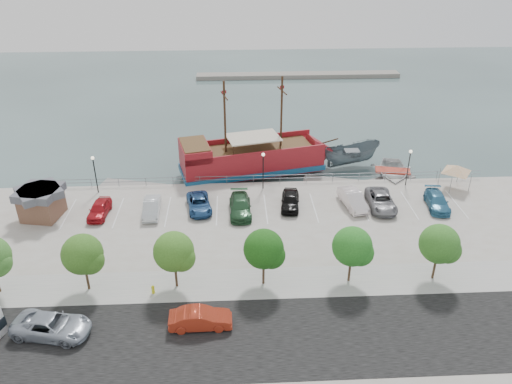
{
  "coord_description": "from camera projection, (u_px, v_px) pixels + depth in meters",
  "views": [
    {
      "loc": [
        -3.21,
        -42.12,
        25.82
      ],
      "look_at": [
        -1.0,
        2.0,
        2.0
      ],
      "focal_mm": 35.0,
      "sensor_mm": 36.0,
      "label": 1
    }
  ],
  "objects": [
    {
      "name": "parked_car_a",
      "position": [
        99.0,
        209.0,
        49.74
      ],
      "size": [
        1.99,
        4.36,
        1.45
      ],
      "primitive_type": "imported",
      "rotation": [
        0.0,
        0.0,
        -0.06
      ],
      "color": "#AD141C",
      "rests_on": "land_slab"
    },
    {
      "name": "parked_car_e",
      "position": [
        290.0,
        200.0,
        51.18
      ],
      "size": [
        2.4,
        4.74,
        1.55
      ],
      "primitive_type": "imported",
      "rotation": [
        0.0,
        0.0,
        -0.13
      ],
      "color": "black",
      "rests_on": "land_slab"
    },
    {
      "name": "tree_b",
      "position": [
        84.0,
        256.0,
        38.35
      ],
      "size": [
        3.3,
        3.2,
        5.0
      ],
      "color": "#473321",
      "rests_on": "sidewalk"
    },
    {
      "name": "tree_f",
      "position": [
        441.0,
        245.0,
        39.58
      ],
      "size": [
        3.3,
        3.2,
        5.0
      ],
      "color": "#473321",
      "rests_on": "sidewalk"
    },
    {
      "name": "parked_car_f",
      "position": [
        353.0,
        199.0,
        51.28
      ],
      "size": [
        2.51,
        5.09,
        1.6
      ],
      "primitive_type": "imported",
      "rotation": [
        0.0,
        0.0,
        0.17
      ],
      "color": "silver",
      "rests_on": "land_slab"
    },
    {
      "name": "tree_d",
      "position": [
        266.0,
        250.0,
        38.96
      ],
      "size": [
        3.3,
        3.2,
        5.0
      ],
      "color": "#473321",
      "rests_on": "sidewalk"
    },
    {
      "name": "dock_mid",
      "position": [
        332.0,
        182.0,
        58.26
      ],
      "size": [
        6.85,
        3.55,
        0.38
      ],
      "primitive_type": "cube",
      "rotation": [
        0.0,
        0.0,
        -0.27
      ],
      "color": "gray",
      "rests_on": "ground"
    },
    {
      "name": "parked_car_d",
      "position": [
        240.0,
        206.0,
        50.13
      ],
      "size": [
        2.25,
        5.33,
        1.54
      ],
      "primitive_type": "imported",
      "rotation": [
        0.0,
        0.0,
        0.02
      ],
      "color": "#234C2C",
      "rests_on": "land_slab"
    },
    {
      "name": "dock_west",
      "position": [
        133.0,
        187.0,
        57.23
      ],
      "size": [
        7.64,
        3.93,
        0.42
      ],
      "primitive_type": "cube",
      "rotation": [
        0.0,
        0.0,
        -0.26
      ],
      "color": "gray",
      "rests_on": "ground"
    },
    {
      "name": "parked_car_g",
      "position": [
        381.0,
        201.0,
        51.14
      ],
      "size": [
        2.72,
        5.53,
        1.51
      ],
      "primitive_type": "imported",
      "rotation": [
        0.0,
        0.0,
        -0.04
      ],
      "color": "slate",
      "rests_on": "land_slab"
    },
    {
      "name": "fire_hydrant",
      "position": [
        153.0,
        289.0,
        39.3
      ],
      "size": [
        0.26,
        0.26,
        0.76
      ],
      "rotation": [
        0.0,
        0.0,
        -0.02
      ],
      "color": "#C9C816",
      "rests_on": "sidewalk"
    },
    {
      "name": "canopy_tent",
      "position": [
        458.0,
        165.0,
        54.06
      ],
      "size": [
        4.26,
        4.26,
        3.11
      ],
      "rotation": [
        0.0,
        0.0,
        0.15
      ],
      "color": "slate",
      "rests_on": "land_slab"
    },
    {
      "name": "speedboat",
      "position": [
        392.0,
        174.0,
        59.0
      ],
      "size": [
        6.33,
        7.83,
        1.43
      ],
      "primitive_type": "imported",
      "rotation": [
        0.0,
        0.0,
        -0.22
      ],
      "color": "silver",
      "rests_on": "ground"
    },
    {
      "name": "sidewalk",
      "position": [
        276.0,
        283.0,
        40.62
      ],
      "size": [
        100.0,
        4.0,
        0.05
      ],
      "primitive_type": "cube",
      "color": "gray",
      "rests_on": "land_slab"
    },
    {
      "name": "street_van",
      "position": [
        52.0,
        326.0,
        35.22
      ],
      "size": [
        5.94,
        3.6,
        1.54
      ],
      "primitive_type": "imported",
      "rotation": [
        0.0,
        0.0,
        1.37
      ],
      "color": "#959EAB",
      "rests_on": "street"
    },
    {
      "name": "parked_car_c",
      "position": [
        199.0,
        204.0,
        50.76
      ],
      "size": [
        3.02,
        5.18,
        1.36
      ],
      "primitive_type": "imported",
      "rotation": [
        0.0,
        0.0,
        0.16
      ],
      "color": "navy",
      "rests_on": "land_slab"
    },
    {
      "name": "patrol_boat",
      "position": [
        351.0,
        156.0,
        61.67
      ],
      "size": [
        7.85,
        4.52,
        2.86
      ],
      "primitive_type": "imported",
      "rotation": [
        0.0,
        0.0,
        1.82
      ],
      "color": "slate",
      "rests_on": "ground"
    },
    {
      "name": "ground",
      "position": [
        267.0,
        228.0,
        49.9
      ],
      "size": [
        160.0,
        160.0,
        0.0
      ],
      "primitive_type": "plane",
      "color": "#374B4B"
    },
    {
      "name": "seawall_railing",
      "position": [
        262.0,
        179.0,
        56.03
      ],
      "size": [
        50.0,
        0.06,
        1.0
      ],
      "color": "slate",
      "rests_on": "land_slab"
    },
    {
      "name": "street",
      "position": [
        283.0,
        336.0,
        35.35
      ],
      "size": [
        100.0,
        8.0,
        0.04
      ],
      "primitive_type": "cube",
      "color": "black",
      "rests_on": "land_slab"
    },
    {
      "name": "lamp_post_left",
      "position": [
        94.0,
        168.0,
        52.95
      ],
      "size": [
        0.36,
        0.36,
        4.28
      ],
      "color": "black",
      "rests_on": "land_slab"
    },
    {
      "name": "far_shore",
      "position": [
        298.0,
        75.0,
        98.5
      ],
      "size": [
        40.0,
        3.0,
        0.8
      ],
      "primitive_type": "cube",
      "color": "gray",
      "rests_on": "ground"
    },
    {
      "name": "parked_car_h",
      "position": [
        437.0,
        201.0,
        51.16
      ],
      "size": [
        2.54,
        5.05,
        1.4
      ],
      "primitive_type": "imported",
      "rotation": [
        0.0,
        0.0,
        -0.12
      ],
      "color": "teal",
      "rests_on": "land_slab"
    },
    {
      "name": "lamp_post_mid",
      "position": [
        263.0,
        164.0,
        53.74
      ],
      "size": [
        0.36,
        0.36,
        4.28
      ],
      "color": "black",
      "rests_on": "land_slab"
    },
    {
      "name": "street_sedan",
      "position": [
        200.0,
        319.0,
        35.9
      ],
      "size": [
        4.59,
        1.69,
        1.5
      ],
      "primitive_type": "imported",
      "rotation": [
        0.0,
        0.0,
        1.59
      ],
      "color": "#B4311B",
      "rests_on": "street"
    },
    {
      "name": "tree_e",
      "position": [
        354.0,
        248.0,
        39.27
      ],
      "size": [
        3.3,
        3.2,
        5.0
      ],
      "color": "#473321",
      "rests_on": "sidewalk"
    },
    {
      "name": "lamp_post_right",
      "position": [
        409.0,
        161.0,
        54.44
      ],
      "size": [
        0.36,
        0.36,
        4.28
      ],
      "color": "black",
      "rests_on": "land_slab"
    },
    {
      "name": "dock_east",
      "position": [
        388.0,
        181.0,
        58.55
      ],
      "size": [
        7.02,
        4.51,
        0.39
      ],
      "primitive_type": "cube",
      "rotation": [
        0.0,
        0.0,
        0.41
      ],
      "color": "gray",
      "rests_on": "ground"
    },
    {
      "name": "shed",
      "position": [
        41.0,
        202.0,
        49.09
      ],
      "size": [
        4.45,
        4.45,
        3.12
      ],
      "rotation": [
        0.0,
        0.0,
        -0.19
      ],
      "color": "brown",
      "rests_on": "land_slab"
    },
    {
      "name": "parked_car_b",
      "position": [
        152.0,
        208.0,
        49.96
      ],
      "size": [
        1.72,
        4.51,
        1.47
      ],
      "primitive_type": "imported",
      "rotation": [
        0.0,
        0.0,
        0.04
      ],
      "color": "silver",
      "rests_on": "land_slab"
    },
    {
      "name": "tree_c",
      "position": [
        176.0,
        253.0,
        38.66
      ],
      "size": [
        3.3,
        3.2,
        5.0
      ],
      "color": "#473321",
      "rests_on": "sidewalk"
    },
    {
      "name": "pirate_ship",
      "position": [
        263.0,
        158.0,
        59.76
      ],
      "size": [
        19.88,
        9.54,
        12.31
      ],
      "rotation": [
        0.0,
        0.0,
        0.23
      ],
      "color": "maroon",
      "rests_on": "ground"
    }
  ]
}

